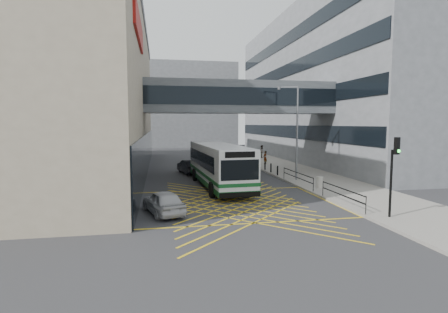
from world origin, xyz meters
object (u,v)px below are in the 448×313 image
car_dark (189,166)px  traffic_light (394,165)px  bus (218,164)px  street_lamp (295,127)px  car_white (163,202)px  car_silver (229,158)px  pedestrian_c (245,153)px  pedestrian_a (265,158)px  pedestrian_b (262,152)px  litter_bin (320,182)px

car_dark → traffic_light: size_ratio=1.05×
bus → street_lamp: bearing=6.5°
car_white → car_dark: car_dark is taller
car_silver → traffic_light: 27.37m
traffic_light → car_white: bearing=138.6°
bus → car_dark: 8.31m
pedestrian_c → pedestrian_a: bearing=116.4°
car_dark → car_white: bearing=68.3°
street_lamp → pedestrian_b: (2.83, 19.11, -3.67)m
car_white → street_lamp: bearing=-158.8°
car_silver → car_dark: bearing=74.8°
pedestrian_a → pedestrian_c: pedestrian_c is taller
car_dark → pedestrian_b: bearing=-144.9°
car_dark → pedestrian_c: bearing=-138.2°
bus → street_lamp: street_lamp is taller
litter_bin → car_dark: bearing=129.5°
bus → traffic_light: 13.47m
litter_bin → traffic_light: bearing=-90.5°
bus → car_silver: bus is taller
car_silver → car_white: bearing=91.8°
car_white → car_silver: car_silver is taller
bus → car_white: bearing=-123.0°
car_dark → litter_bin: 14.14m
pedestrian_a → bus: bearing=19.1°
street_lamp → litter_bin: (0.42, -4.05, -4.13)m
bus → pedestrian_a: bearing=55.4°
litter_bin → street_lamp: bearing=95.9°
car_dark → traffic_light: bearing=102.8°
car_white → litter_bin: bearing=-174.4°
car_dark → traffic_light: 21.45m
car_white → litter_bin: size_ratio=4.90×
traffic_light → street_lamp: (-0.35, 12.52, 1.85)m
traffic_light → pedestrian_c: traffic_light is taller
street_lamp → car_silver: bearing=125.4°
street_lamp → pedestrian_b: 19.66m
car_silver → litter_bin: car_silver is taller
bus → car_dark: bearing=98.5°
car_dark → litter_bin: bearing=117.6°
car_dark → pedestrian_b: size_ratio=2.43×
traffic_light → litter_bin: 8.78m
litter_bin → pedestrian_b: pedestrian_b is taller
litter_bin → pedestrian_c: size_ratio=0.54×
bus → litter_bin: bus is taller
traffic_light → bus: bearing=98.0°
bus → car_silver: 16.33m
bus → car_silver: size_ratio=2.60×
bus → car_dark: (-1.69, 8.06, -1.12)m
car_dark → bus: bearing=89.9°
car_dark → pedestrian_c: (8.97, 12.25, 0.28)m
street_lamp → pedestrian_a: 12.51m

